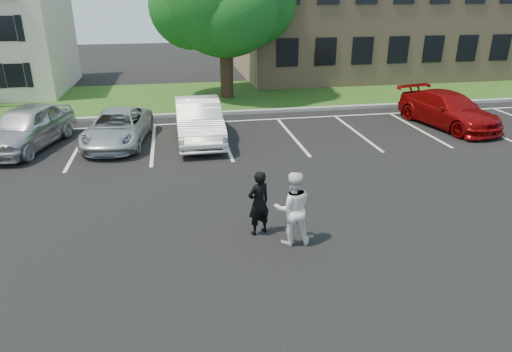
{
  "coord_description": "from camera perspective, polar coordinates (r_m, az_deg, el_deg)",
  "views": [
    {
      "loc": [
        -1.91,
        -9.38,
        5.57
      ],
      "look_at": [
        0.0,
        1.0,
        1.25
      ],
      "focal_mm": 32.0,
      "sensor_mm": 36.0,
      "label": 1
    }
  ],
  "objects": [
    {
      "name": "curb",
      "position": [
        22.16,
        -5.2,
        7.81
      ],
      "size": [
        40.0,
        0.3,
        0.15
      ],
      "primitive_type": "cube",
      "color": "gray",
      "rests_on": "ground"
    },
    {
      "name": "man_white_shirt",
      "position": [
        10.57,
        4.57,
        -4.06
      ],
      "size": [
        0.9,
        0.72,
        1.8
      ],
      "primitive_type": "imported",
      "rotation": [
        0.0,
        0.0,
        3.1
      ],
      "color": "white",
      "rests_on": "ground"
    },
    {
      "name": "grass_strip",
      "position": [
        26.05,
        -6.07,
        9.88
      ],
      "size": [
        44.0,
        8.0,
        0.08
      ],
      "primitive_type": "cube",
      "color": "#184A10",
      "rests_on": "ground"
    },
    {
      "name": "car_silver_minivan",
      "position": [
        18.5,
        -16.91,
        5.82
      ],
      "size": [
        2.7,
        4.81,
        1.27
      ],
      "primitive_type": "imported",
      "rotation": [
        0.0,
        0.0,
        -0.13
      ],
      "color": "#AFB2B8",
      "rests_on": "ground"
    },
    {
      "name": "office_building",
      "position": [
        35.21,
        17.43,
        19.02
      ],
      "size": [
        22.4,
        10.4,
        8.3
      ],
      "color": "tan",
      "rests_on": "ground"
    },
    {
      "name": "car_silver_west",
      "position": [
        19.21,
        -26.73,
        5.49
      ],
      "size": [
        3.12,
        5.06,
        1.61
      ],
      "primitive_type": "imported",
      "rotation": [
        0.0,
        0.0,
        -0.28
      ],
      "color": "#BABBC0",
      "rests_on": "ground"
    },
    {
      "name": "car_red_compact",
      "position": [
        21.72,
        22.91,
        7.63
      ],
      "size": [
        3.02,
        5.33,
        1.46
      ],
      "primitive_type": "imported",
      "rotation": [
        0.0,
        0.0,
        0.2
      ],
      "color": "maroon",
      "rests_on": "ground"
    },
    {
      "name": "stall_lines",
      "position": [
        19.44,
        -0.18,
        5.63
      ],
      "size": [
        34.0,
        5.36,
        0.01
      ],
      "color": "silver",
      "rests_on": "ground"
    },
    {
      "name": "man_black_suit",
      "position": [
        10.98,
        0.34,
        -3.4
      ],
      "size": [
        0.7,
        0.59,
        1.63
      ],
      "primitive_type": "imported",
      "rotation": [
        0.0,
        0.0,
        3.55
      ],
      "color": "black",
      "rests_on": "ground"
    },
    {
      "name": "ground_plane",
      "position": [
        11.08,
        0.94,
        -7.94
      ],
      "size": [
        90.0,
        90.0,
        0.0
      ],
      "primitive_type": "plane",
      "color": "black",
      "rests_on": "ground"
    },
    {
      "name": "car_white_sedan",
      "position": [
        18.19,
        -7.18,
        6.91
      ],
      "size": [
        1.75,
        4.92,
        1.62
      ],
      "primitive_type": "imported",
      "rotation": [
        0.0,
        0.0,
        0.01
      ],
      "color": "silver",
      "rests_on": "ground"
    }
  ]
}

